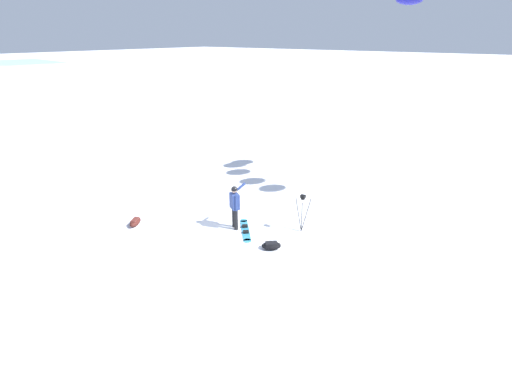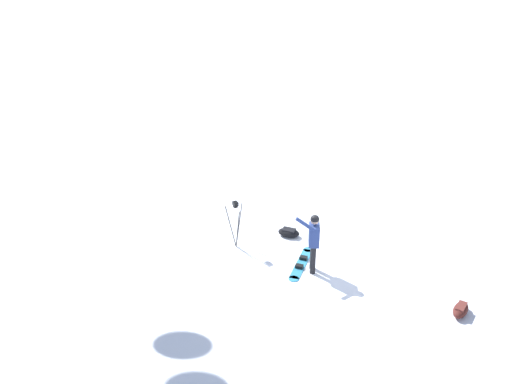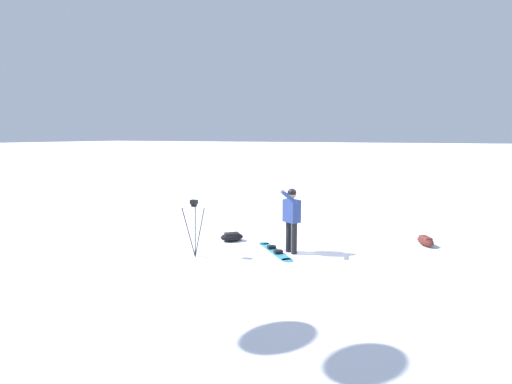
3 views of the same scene
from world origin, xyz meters
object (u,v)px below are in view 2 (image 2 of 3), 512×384
object	(u,v)px
snowboarder	(314,238)
gear_bag_small	(461,309)
camera_tripod	(236,215)
gear_bag_large	(289,232)
snowboard	(301,263)

from	to	relation	value
snowboarder	gear_bag_small	world-z (taller)	snowboarder
camera_tripod	snowboarder	bearing A→B (deg)	121.97
gear_bag_large	gear_bag_small	bearing A→B (deg)	109.09
gear_bag_large	camera_tripod	xyz separation A→B (m)	(1.62, -0.15, 0.87)
snowboard	gear_bag_small	bearing A→B (deg)	121.93
snowboarder	snowboard	distance (m)	1.04
snowboarder	snowboard	size ratio (longest dim) A/B	1.22
snowboard	camera_tripod	distance (m)	2.21
snowboard	gear_bag_large	world-z (taller)	gear_bag_large
snowboard	camera_tripod	xyz separation A→B (m)	(1.17, -1.60, 0.97)
camera_tripod	gear_bag_small	size ratio (longest dim) A/B	1.95
gear_bag_small	snowboard	bearing A→B (deg)	-58.07
snowboarder	gear_bag_large	distance (m)	2.08
snowboarder	camera_tripod	bearing A→B (deg)	-58.03
snowboarder	gear_bag_small	xyz separation A→B (m)	(-2.07, 3.04, -0.85)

